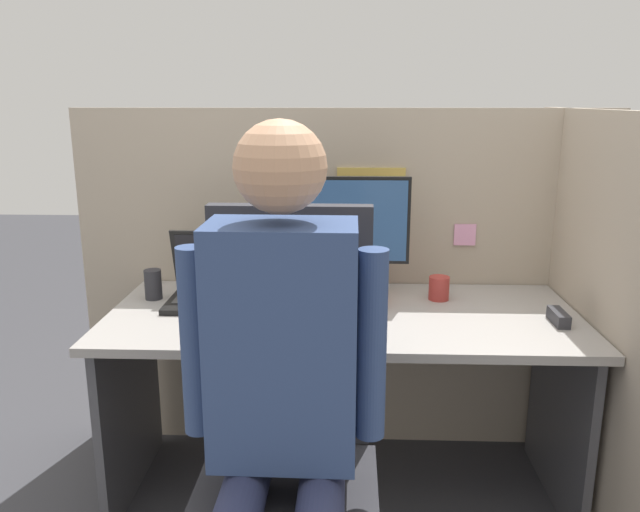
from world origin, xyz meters
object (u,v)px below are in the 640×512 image
object	(u,v)px
person	(281,383)
carrot_toy	(339,336)
monitor	(342,229)
paper_box	(341,291)
office_chair	(288,433)
laptop	(211,289)
stapler	(558,317)
coffee_mug	(439,288)
pen_cup	(153,284)

from	to	relation	value
person	carrot_toy	bearing A→B (deg)	75.84
person	monitor	bearing A→B (deg)	82.17
paper_box	person	bearing A→B (deg)	-97.85
carrot_toy	person	xyz separation A→B (m)	(-0.13, -0.51, 0.08)
monitor	office_chair	bearing A→B (deg)	-99.66
laptop	carrot_toy	xyz separation A→B (m)	(0.48, -0.38, -0.03)
stapler	carrot_toy	world-z (taller)	carrot_toy
monitor	person	world-z (taller)	person
paper_box	stapler	world-z (taller)	paper_box
stapler	carrot_toy	distance (m)	0.76
monitor	carrot_toy	size ratio (longest dim) A/B	4.18
coffee_mug	pen_cup	size ratio (longest dim) A/B	0.79
office_chair	stapler	bearing A→B (deg)	32.08
office_chair	pen_cup	size ratio (longest dim) A/B	10.45
stapler	pen_cup	distance (m)	1.45
laptop	coffee_mug	distance (m)	0.85
laptop	stapler	world-z (taller)	laptop
monitor	stapler	size ratio (longest dim) A/B	3.87
monitor	office_chair	world-z (taller)	office_chair
coffee_mug	pen_cup	bearing A→B (deg)	-178.24
coffee_mug	monitor	bearing A→B (deg)	179.62
paper_box	office_chair	bearing A→B (deg)	-99.69
office_chair	coffee_mug	xyz separation A→B (m)	(0.50, 0.78, 0.16)
laptop	person	distance (m)	0.95
paper_box	person	distance (m)	0.96
stapler	laptop	bearing A→B (deg)	171.78
monitor	coffee_mug	size ratio (longest dim) A/B	5.63
carrot_toy	pen_cup	xyz separation A→B (m)	(-0.70, 0.41, 0.03)
laptop	coffee_mug	size ratio (longest dim) A/B	3.46
monitor	pen_cup	size ratio (longest dim) A/B	4.42
paper_box	monitor	size ratio (longest dim) A/B	0.57
person	pen_cup	size ratio (longest dim) A/B	12.48
laptop	person	world-z (taller)	person
office_chair	person	bearing A→B (deg)	-89.26
paper_box	pen_cup	world-z (taller)	pen_cup
stapler	coffee_mug	world-z (taller)	coffee_mug
monitor	stapler	xyz separation A→B (m)	(0.73, -0.24, -0.24)
office_chair	pen_cup	bearing A→B (deg)	127.35
laptop	coffee_mug	world-z (taller)	laptop
paper_box	laptop	bearing A→B (deg)	-172.03
monitor	carrot_toy	distance (m)	0.51
pen_cup	monitor	bearing A→B (deg)	2.87
paper_box	coffee_mug	size ratio (longest dim) A/B	3.21
paper_box	coffee_mug	world-z (taller)	coffee_mug
stapler	person	bearing A→B (deg)	-140.44
monitor	coffee_mug	xyz separation A→B (m)	(0.36, -0.00, -0.22)
coffee_mug	person	bearing A→B (deg)	-117.52
person	pen_cup	world-z (taller)	person
paper_box	office_chair	size ratio (longest dim) A/B	0.24
pen_cup	coffee_mug	bearing A→B (deg)	1.76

